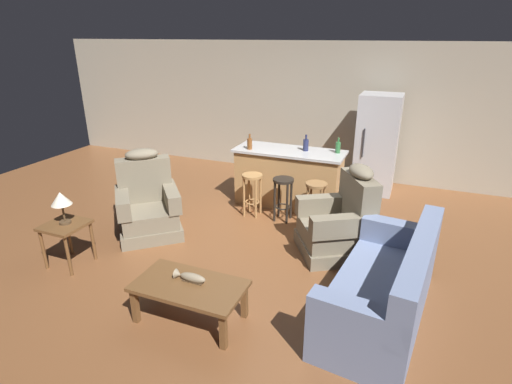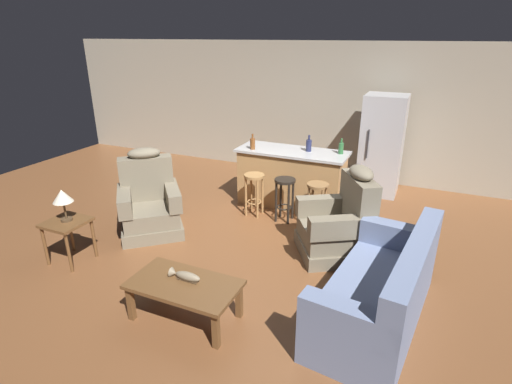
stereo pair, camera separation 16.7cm
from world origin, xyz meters
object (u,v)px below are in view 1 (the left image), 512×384
recliner_near_island (340,223)px  bar_stool_left (252,187)px  kitchen_island (289,177)px  couch (386,289)px  end_table (66,231)px  bottle_tall_green (306,145)px  bar_stool_right (316,196)px  refrigerator (377,144)px  bar_stool_middle (283,192)px  bottle_wine_dark (250,143)px  bottle_short_amber (338,147)px  coffee_table (189,289)px  table_lamp (61,200)px  fish_figurine (190,277)px  recliner_near_lamp (148,205)px

recliner_near_island → bar_stool_left: 1.65m
kitchen_island → couch: bearing=-53.6°
end_table → bottle_tall_green: bearing=53.0°
bar_stool_right → refrigerator: refrigerator is taller
couch → end_table: size_ratio=3.55×
couch → recliner_near_island: recliner_near_island is taller
bar_stool_middle → refrigerator: refrigerator is taller
bar_stool_left → kitchen_island: bearing=57.8°
couch → bottle_tall_green: size_ratio=7.54×
kitchen_island → bottle_wine_dark: bearing=-162.9°
couch → bar_stool_left: size_ratio=2.92×
refrigerator → bottle_tall_green: bearing=-131.5°
bar_stool_right → bottle_short_amber: bearing=80.0°
recliner_near_island → kitchen_island: 1.71m
coffee_table → refrigerator: (1.26, 4.41, 0.52)m
refrigerator → couch: bearing=-81.3°
end_table → bar_stool_middle: 3.04m
refrigerator → bottle_short_amber: 1.19m
coffee_table → bar_stool_left: size_ratio=1.62×
table_lamp → bar_stool_left: (1.55, 2.21, -0.40)m
fish_figurine → bar_stool_middle: bearing=86.9°
bottle_tall_green → table_lamp: bearing=-127.1°
end_table → table_lamp: size_ratio=1.37×
fish_figurine → bottle_tall_green: size_ratio=1.29×
fish_figurine → bottle_short_amber: size_ratio=1.38×
coffee_table → bar_stool_left: 2.61m
bar_stool_left → fish_figurine: bearing=-81.5°
bar_stool_right → end_table: bearing=-139.1°
bottle_short_amber → bar_stool_middle: bearing=-130.2°
end_table → bottle_wine_dark: bearing=63.6°
bar_stool_left → bar_stool_right: (1.02, 0.00, 0.00)m
bar_stool_left → bottle_wine_dark: bearing=117.3°
fish_figurine → bottle_wine_dark: bearing=101.5°
recliner_near_lamp → bottle_short_amber: size_ratio=4.86×
bar_stool_middle → bar_stool_left: bearing=180.0°
fish_figurine → recliner_near_lamp: bearing=137.5°
couch → bar_stool_middle: bearing=-40.0°
bar_stool_right → recliner_near_lamp: bearing=-153.1°
fish_figurine → refrigerator: (1.27, 4.35, 0.42)m
bar_stool_right → recliner_near_island: bearing=-53.5°
refrigerator → bottle_short_amber: (-0.49, -1.07, 0.16)m
bar_stool_left → bar_stool_middle: bearing=0.0°
table_lamp → refrigerator: (3.20, 4.04, 0.01)m
coffee_table → bottle_wine_dark: size_ratio=4.32×
coffee_table → recliner_near_lamp: 2.14m
recliner_near_island → bottle_short_amber: (-0.36, 1.43, 0.62)m
fish_figurine → end_table: size_ratio=0.61×
bar_stool_left → bottle_wine_dark: bottle_wine_dark is taller
refrigerator → bottle_tall_green: refrigerator is taller
refrigerator → fish_figurine: bearing=-106.3°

